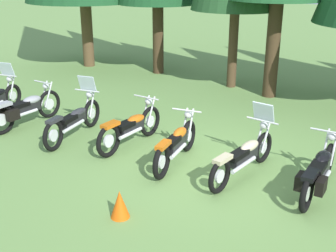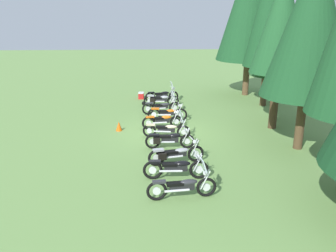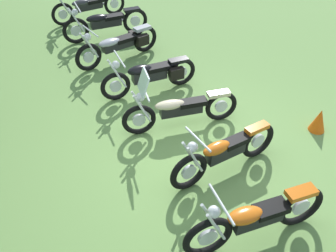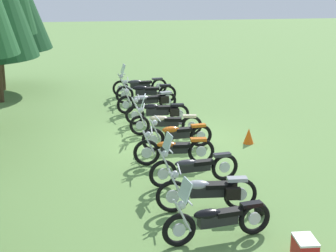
# 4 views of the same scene
# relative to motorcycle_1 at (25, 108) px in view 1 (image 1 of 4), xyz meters

# --- Properties ---
(ground_plane) EXTENTS (80.00, 80.00, 0.00)m
(ground_plane) POSITION_rel_motorcycle_1_xyz_m (5.16, 0.19, -0.48)
(ground_plane) COLOR #6B934C
(motorcycle_1) EXTENTS (0.65, 2.26, 1.03)m
(motorcycle_1) POSITION_rel_motorcycle_1_xyz_m (0.00, 0.00, 0.00)
(motorcycle_1) COLOR black
(motorcycle_1) RESTS_ON ground_plane
(motorcycle_2) EXTENTS (0.68, 2.33, 1.37)m
(motorcycle_2) POSITION_rel_motorcycle_1_xyz_m (1.61, 0.04, -0.02)
(motorcycle_2) COLOR black
(motorcycle_2) RESTS_ON ground_plane
(motorcycle_3) EXTENTS (0.70, 2.23, 1.02)m
(motorcycle_3) POSITION_rel_motorcycle_1_xyz_m (3.06, 0.30, -0.03)
(motorcycle_3) COLOR black
(motorcycle_3) RESTS_ON ground_plane
(motorcycle_4) EXTENTS (0.66, 2.17, 1.00)m
(motorcycle_4) POSITION_rel_motorcycle_1_xyz_m (4.42, -0.00, -0.04)
(motorcycle_4) COLOR black
(motorcycle_4) RESTS_ON ground_plane
(motorcycle_5) EXTENTS (0.69, 2.32, 1.34)m
(motorcycle_5) POSITION_rel_motorcycle_1_xyz_m (5.84, 0.16, -0.03)
(motorcycle_5) COLOR black
(motorcycle_5) RESTS_ON ground_plane
(motorcycle_6) EXTENTS (0.76, 2.22, 0.99)m
(motorcycle_6) POSITION_rel_motorcycle_1_xyz_m (7.24, 0.18, -0.03)
(motorcycle_6) COLOR black
(motorcycle_6) RESTS_ON ground_plane
(traffic_cone) EXTENTS (0.32, 0.32, 0.48)m
(traffic_cone) POSITION_rel_motorcycle_1_xyz_m (4.63, -2.27, -0.24)
(traffic_cone) COLOR #EA590F
(traffic_cone) RESTS_ON ground_plane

